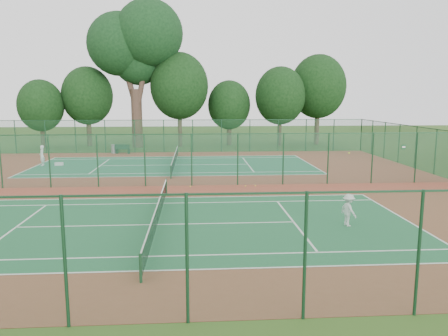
{
  "coord_description": "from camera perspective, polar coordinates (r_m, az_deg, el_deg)",
  "views": [
    {
      "loc": [
        1.77,
        -28.72,
        5.87
      ],
      "look_at": [
        3.52,
        -2.59,
        1.6
      ],
      "focal_mm": 35.0,
      "sensor_mm": 36.0,
      "label": 1
    }
  ],
  "objects": [
    {
      "name": "stray_ball_a",
      "position": [
        28.95,
        2.84,
        -2.36
      ],
      "size": [
        0.07,
        0.07,
        0.07
      ],
      "primitive_type": "sphere",
      "color": "#E6EF37",
      "rests_on": "red_pad"
    },
    {
      "name": "ground",
      "position": [
        29.37,
        -7.21,
        -2.34
      ],
      "size": [
        120.0,
        120.0,
        0.0
      ],
      "primitive_type": "plane",
      "color": "#2B4B17",
      "rests_on": "ground"
    },
    {
      "name": "red_pad",
      "position": [
        29.37,
        -7.21,
        -2.33
      ],
      "size": [
        40.0,
        36.0,
        0.01
      ],
      "primitive_type": "cube",
      "color": "brown",
      "rests_on": "ground"
    },
    {
      "name": "player_far",
      "position": [
        40.65,
        -22.68,
        1.51
      ],
      "size": [
        0.48,
        0.67,
        1.75
      ],
      "primitive_type": "imported",
      "rotation": [
        0.0,
        0.0,
        -1.48
      ],
      "color": "white",
      "rests_on": "court_far"
    },
    {
      "name": "kit_bag",
      "position": [
        40.33,
        -20.74,
        0.5
      ],
      "size": [
        0.76,
        0.43,
        0.27
      ],
      "primitive_type": "cube",
      "rotation": [
        0.0,
        0.0,
        0.24
      ],
      "color": "silver",
      "rests_on": "red_pad"
    },
    {
      "name": "fence_divider",
      "position": [
        29.07,
        -7.28,
        1.06
      ],
      "size": [
        40.0,
        0.09,
        3.5
      ],
      "color": "#1B5337",
      "rests_on": "ground"
    },
    {
      "name": "trash_bin",
      "position": [
        47.29,
        -14.24,
        2.42
      ],
      "size": [
        0.58,
        0.58,
        0.92
      ],
      "primitive_type": "cylinder",
      "rotation": [
        0.0,
        0.0,
        0.14
      ],
      "color": "slate",
      "rests_on": "red_pad"
    },
    {
      "name": "stray_ball_c",
      "position": [
        28.83,
        -4.42,
        -2.42
      ],
      "size": [
        0.08,
        0.08,
        0.08
      ],
      "primitive_type": "sphere",
      "color": "#DAE836",
      "rests_on": "red_pad"
    },
    {
      "name": "stray_ball_b",
      "position": [
        29.12,
        4.12,
        -2.3
      ],
      "size": [
        0.07,
        0.07,
        0.07
      ],
      "primitive_type": "sphere",
      "color": "#F0F538",
      "rests_on": "red_pad"
    },
    {
      "name": "fence_north",
      "position": [
        46.94,
        -5.99,
        4.19
      ],
      "size": [
        40.0,
        0.09,
        3.5
      ],
      "color": "#184826",
      "rests_on": "ground"
    },
    {
      "name": "tennis_net_far",
      "position": [
        38.14,
        -6.45,
        1.18
      ],
      "size": [
        0.1,
        12.9,
        0.97
      ],
      "color": "#14371E",
      "rests_on": "ground"
    },
    {
      "name": "fence_south",
      "position": [
        11.62,
        -12.61,
        -11.69
      ],
      "size": [
        40.0,
        0.09,
        3.5
      ],
      "color": "#174627",
      "rests_on": "ground"
    },
    {
      "name": "tennis_net_near",
      "position": [
        20.51,
        -8.7,
        -5.9
      ],
      "size": [
        0.1,
        12.9,
        0.97
      ],
      "color": "#13351D",
      "rests_on": "ground"
    },
    {
      "name": "bench",
      "position": [
        46.78,
        -13.1,
        2.46
      ],
      "size": [
        1.67,
        0.86,
        0.99
      ],
      "rotation": [
        0.0,
        0.0,
        -0.26
      ],
      "color": "black",
      "rests_on": "red_pad"
    },
    {
      "name": "evergreen_row",
      "position": [
        53.31,
        -5.18,
        2.91
      ],
      "size": [
        39.0,
        5.0,
        12.0
      ],
      "primitive_type": null,
      "color": "black",
      "rests_on": "ground"
    },
    {
      "name": "court_near",
      "position": [
        20.65,
        -8.66,
        -7.32
      ],
      "size": [
        23.77,
        10.97,
        0.01
      ],
      "primitive_type": "cube",
      "color": "#1C5A34",
      "rests_on": "red_pad"
    },
    {
      "name": "court_far",
      "position": [
        38.22,
        -6.44,
        0.39
      ],
      "size": [
        23.77,
        10.97,
        0.01
      ],
      "primitive_type": "cube",
      "color": "#1E613E",
      "rests_on": "red_pad"
    },
    {
      "name": "big_tree",
      "position": [
        52.89,
        -11.44,
        15.65
      ],
      "size": [
        10.96,
        8.02,
        16.83
      ],
      "color": "#3E2A21",
      "rests_on": "ground"
    },
    {
      "name": "player_near",
      "position": [
        20.83,
        15.95,
        -5.29
      ],
      "size": [
        0.84,
        1.09,
        1.49
      ],
      "primitive_type": "imported",
      "rotation": [
        0.0,
        0.0,
        1.9
      ],
      "color": "silver",
      "rests_on": "court_near"
    }
  ]
}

